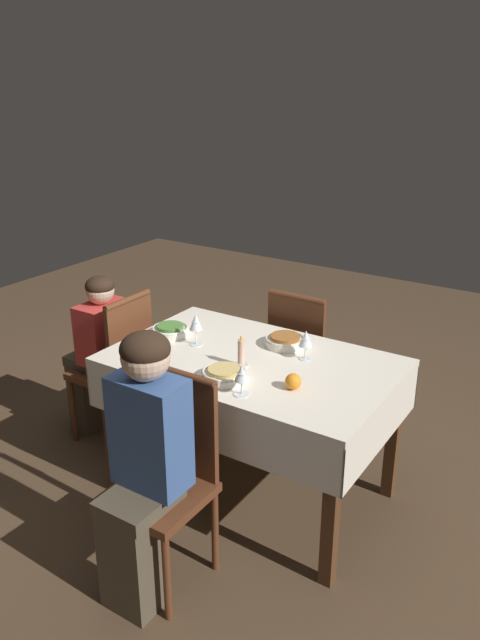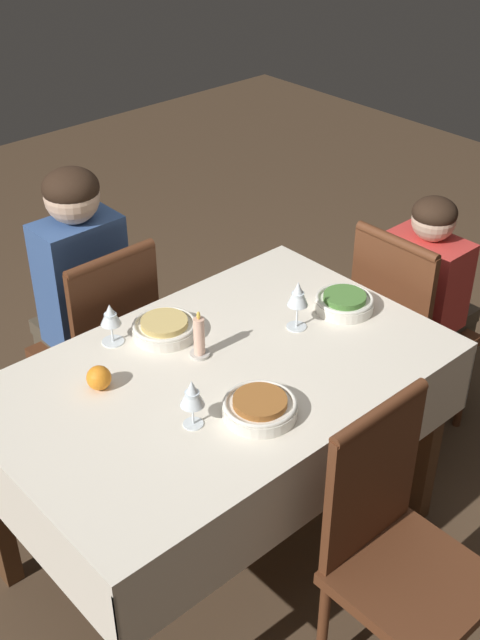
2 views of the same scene
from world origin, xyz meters
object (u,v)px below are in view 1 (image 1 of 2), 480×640
Objects in this scene: chair_east at (118,363)px; bowl_north at (224,374)px; dining_table at (252,377)px; bowl_east at (170,330)px; wine_glass_south at (306,339)px; chair_south at (303,357)px; orange_fruit at (293,381)px; person_adult_denim at (143,456)px; wine_glass_north at (242,375)px; candle_centerpiece at (242,355)px; wine_glass_east at (196,323)px; bowl_south at (285,341)px; chair_north at (169,471)px; person_child_red at (97,349)px.

chair_east reaches higher than bowl_north.
bowl_east reaches higher than dining_table.
wine_glass_south is (-0.74, -0.12, 0.08)m from bowl_east.
chair_south reaches higher than bowl_east.
bowl_north is 1.05× the size of bowl_east.
person_adult_denim is at bearing 63.95° from orange_fruit.
chair_east is 1.17m from wine_glass_north.
wine_glass_south is at bearing -132.24° from candle_centerpiece.
wine_glass_east is (0.33, -0.80, 0.22)m from person_adult_denim.
bowl_south is 1.40× the size of wine_glass_south.
wine_glass_south is at bearing -165.00° from wine_glass_east.
chair_north is at bearing 53.98° from chair_east.
bowl_east is 1.32× the size of wine_glass_south.
person_adult_denim reaches higher than chair_south.
wine_glass_south is (-1.29, -0.14, 0.31)m from person_child_red.
wine_glass_north is at bearing 82.52° from wine_glass_south.
wine_glass_east is at bearing 15.00° from wine_glass_south.
orange_fruit is (-0.84, 0.19, 0.01)m from bowl_east.
chair_north reaches higher than bowl_east.
bowl_east is at bearing 91.84° from person_child_red.
chair_east reaches higher than wine_glass_north.
dining_table is 6.66× the size of bowl_north.
chair_south is 4.45× the size of bowl_south.
wine_glass_north is 0.24m from orange_fruit.
person_child_red reaches higher than chair_north.
chair_north is 0.50m from wine_glass_north.
dining_table is 0.29m from bowl_north.
person_child_red is 1.31m from wine_glass_north.
wine_glass_south is (-0.21, -0.40, 0.08)m from bowl_north.
chair_south is 0.95m from orange_fruit.
dining_table is at bearing 76.71° from bowl_south.
orange_fruit is (-0.65, 0.16, -0.08)m from wine_glass_east.
person_adult_denim reaches higher than dining_table.
person_child_red is (1.08, -0.66, 0.05)m from chair_north.
candle_centerpiece is at bearing -87.73° from bowl_north.
chair_south is at bearing 122.70° from person_child_red.
bowl_north is 0.43m from wine_glass_east.
chair_south reaches higher than orange_fruit.
wine_glass_south is at bearing 74.92° from chair_north.
chair_north is at bearing 64.80° from wine_glass_north.
wine_glass_north is (-0.15, -0.33, 0.35)m from chair_north.
chair_south reaches higher than wine_glass_south.
wine_glass_south is (-0.22, -0.95, 0.21)m from person_adult_denim.
dining_table is 0.68m from chair_north.
dining_table is 6.99× the size of bowl_east.
person_adult_denim is at bearing 89.18° from bowl_north.
person_adult_denim is 16.15× the size of orange_fruit.
bowl_south is at bearing 86.65° from chair_north.
bowl_south is at bearing -29.16° from wine_glass_south.
chair_east is 0.92× the size of person_child_red.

